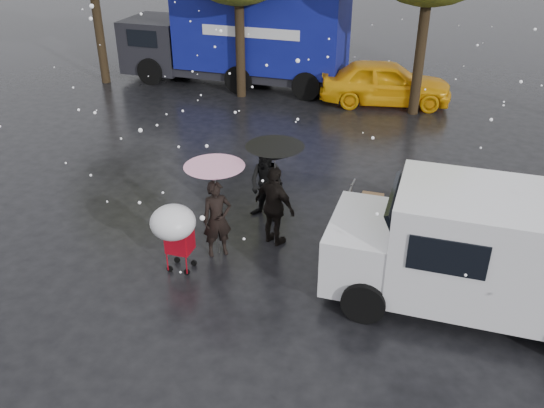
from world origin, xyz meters
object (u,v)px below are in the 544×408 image
(shopping_cart, at_px, (174,225))
(yellow_taxi, at_px, (386,82))
(person_black, at_px, (275,206))
(blue_truck, at_px, (240,36))
(vendor_cart, at_px, (390,206))
(person_pink, at_px, (217,219))
(white_van, at_px, (485,251))

(shopping_cart, relative_size, yellow_taxi, 0.34)
(person_black, bearing_deg, blue_truck, -41.65)
(person_black, relative_size, vendor_cart, 1.13)
(vendor_cart, bearing_deg, blue_truck, 125.85)
(vendor_cart, bearing_deg, yellow_taxi, 98.42)
(person_pink, relative_size, white_van, 0.33)
(person_black, relative_size, shopping_cart, 1.18)
(white_van, xyz_separation_m, yellow_taxi, (-3.04, 10.50, -0.42))
(shopping_cart, relative_size, white_van, 0.30)
(blue_truck, bearing_deg, shopping_cart, -75.35)
(white_van, bearing_deg, yellow_taxi, 106.17)
(shopping_cart, bearing_deg, person_pink, 61.11)
(person_pink, relative_size, blue_truck, 0.19)
(white_van, bearing_deg, shopping_cart, -172.80)
(vendor_cart, xyz_separation_m, white_van, (1.77, -1.89, 0.43))
(person_black, bearing_deg, yellow_taxi, -70.99)
(shopping_cart, distance_m, white_van, 5.45)
(shopping_cart, xyz_separation_m, yellow_taxi, (2.36, 11.18, -0.32))
(shopping_cart, bearing_deg, person_black, 48.18)
(person_pink, bearing_deg, vendor_cart, -7.79)
(person_black, xyz_separation_m, shopping_cart, (-1.43, -1.60, 0.20))
(person_pink, distance_m, blue_truck, 11.66)
(person_pink, xyz_separation_m, yellow_taxi, (1.88, 10.31, -0.06))
(blue_truck, relative_size, yellow_taxi, 1.90)
(vendor_cart, xyz_separation_m, blue_truck, (-6.76, 9.35, 1.03))
(person_pink, bearing_deg, white_van, -38.24)
(person_black, xyz_separation_m, vendor_cart, (2.21, 0.97, -0.14))
(white_van, bearing_deg, person_black, 166.98)
(vendor_cart, relative_size, yellow_taxi, 0.35)
(person_black, height_order, vendor_cart, person_black)
(white_van, distance_m, blue_truck, 14.12)
(shopping_cart, bearing_deg, blue_truck, 104.65)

